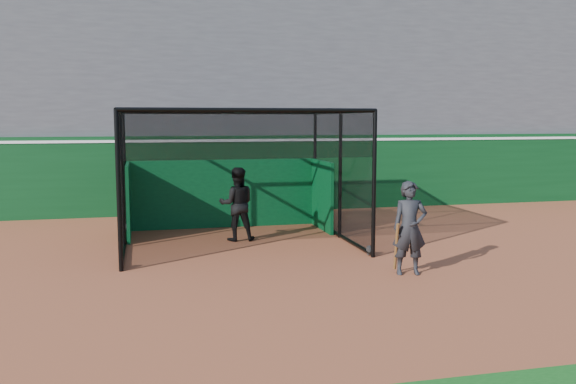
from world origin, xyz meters
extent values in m
plane|color=brown|center=(0.00, 0.00, 0.00)|extent=(120.00, 120.00, 0.00)
cube|color=#0A3916|center=(0.00, 8.50, 1.25)|extent=(50.00, 0.45, 2.50)
cube|color=white|center=(0.00, 8.50, 2.35)|extent=(50.00, 0.50, 0.08)
cube|color=#4C4C4F|center=(0.00, 12.38, 3.88)|extent=(50.00, 7.85, 7.75)
cube|color=#074D22|center=(-0.13, 5.69, 0.95)|extent=(5.24, 0.10, 1.90)
cylinder|color=black|center=(-2.81, 1.36, 0.11)|extent=(0.08, 0.22, 0.22)
cylinder|color=black|center=(2.55, 1.36, 0.11)|extent=(0.08, 0.22, 0.22)
cylinder|color=black|center=(-2.81, 5.61, 0.11)|extent=(0.08, 0.22, 0.22)
cylinder|color=black|center=(2.55, 5.61, 0.11)|extent=(0.08, 0.22, 0.22)
imported|color=black|center=(-0.07, 3.74, 0.92)|extent=(0.95, 0.77, 1.84)
imported|color=black|center=(2.69, -0.39, 0.92)|extent=(0.74, 0.56, 1.83)
cylinder|color=#593819|center=(2.44, -0.34, 0.55)|extent=(0.15, 0.37, 0.97)
camera|label=1|loc=(-2.35, -11.20, 3.02)|focal=38.00mm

